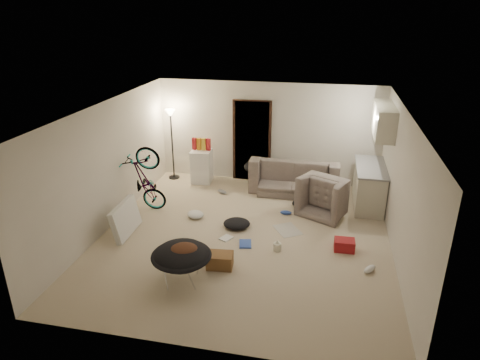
% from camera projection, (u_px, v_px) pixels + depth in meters
% --- Properties ---
extents(floor, '(5.50, 6.00, 0.02)m').
position_uv_depth(floor, '(244.00, 237.00, 8.33)').
color(floor, '#C6B699').
rests_on(floor, ground).
extents(ceiling, '(5.50, 6.00, 0.02)m').
position_uv_depth(ceiling, '(245.00, 109.00, 7.38)').
color(ceiling, white).
rests_on(ceiling, wall_back).
extents(wall_back, '(5.50, 0.02, 2.50)m').
position_uv_depth(wall_back, '(268.00, 133.00, 10.58)').
color(wall_back, silver).
rests_on(wall_back, floor).
extents(wall_front, '(5.50, 0.02, 2.50)m').
position_uv_depth(wall_front, '(196.00, 268.00, 5.12)').
color(wall_front, silver).
rests_on(wall_front, floor).
extents(wall_left, '(0.02, 6.00, 2.50)m').
position_uv_depth(wall_left, '(107.00, 166.00, 8.37)').
color(wall_left, silver).
rests_on(wall_left, floor).
extents(wall_right, '(0.02, 6.00, 2.50)m').
position_uv_depth(wall_right, '(402.00, 189.00, 7.33)').
color(wall_right, silver).
rests_on(wall_right, floor).
extents(doorway, '(0.85, 0.10, 2.04)m').
position_uv_depth(doorway, '(252.00, 141.00, 10.71)').
color(doorway, black).
rests_on(doorway, floor).
extents(door_trim, '(0.97, 0.04, 2.10)m').
position_uv_depth(door_trim, '(252.00, 142.00, 10.68)').
color(door_trim, black).
rests_on(door_trim, floor).
extents(floor_lamp, '(0.28, 0.28, 1.81)m').
position_uv_depth(floor_lamp, '(171.00, 129.00, 10.69)').
color(floor_lamp, black).
rests_on(floor_lamp, floor).
extents(kitchen_counter, '(0.60, 1.50, 0.88)m').
position_uv_depth(kitchen_counter, '(369.00, 186.00, 9.51)').
color(kitchen_counter, beige).
rests_on(kitchen_counter, floor).
extents(counter_top, '(0.64, 1.54, 0.04)m').
position_uv_depth(counter_top, '(371.00, 167.00, 9.34)').
color(counter_top, gray).
rests_on(counter_top, kitchen_counter).
extents(kitchen_uppers, '(0.38, 1.40, 0.65)m').
position_uv_depth(kitchen_uppers, '(384.00, 120.00, 8.91)').
color(kitchen_uppers, beige).
rests_on(kitchen_uppers, wall_right).
extents(sofa, '(2.10, 0.84, 0.61)m').
position_uv_depth(sofa, '(294.00, 179.00, 10.29)').
color(sofa, '#323932').
rests_on(sofa, floor).
extents(armchair, '(1.27, 1.21, 0.64)m').
position_uv_depth(armchair, '(329.00, 198.00, 9.24)').
color(armchair, '#323932').
rests_on(armchair, floor).
extents(bicycle, '(1.55, 0.69, 0.89)m').
position_uv_depth(bicycle, '(146.00, 194.00, 9.23)').
color(bicycle, black).
rests_on(bicycle, floor).
extents(book_asset, '(0.25, 0.25, 0.02)m').
position_uv_depth(book_asset, '(165.00, 265.00, 7.39)').
color(book_asset, maroon).
rests_on(book_asset, floor).
extents(mini_fridge, '(0.52, 0.52, 0.83)m').
position_uv_depth(mini_fridge, '(202.00, 166.00, 10.78)').
color(mini_fridge, white).
rests_on(mini_fridge, floor).
extents(snack_box_0, '(0.11, 0.08, 0.30)m').
position_uv_depth(snack_box_0, '(194.00, 144.00, 10.59)').
color(snack_box_0, maroon).
rests_on(snack_box_0, mini_fridge).
extents(snack_box_1, '(0.10, 0.07, 0.30)m').
position_uv_depth(snack_box_1, '(199.00, 144.00, 10.57)').
color(snack_box_1, '#C27518').
rests_on(snack_box_1, mini_fridge).
extents(snack_box_2, '(0.10, 0.07, 0.30)m').
position_uv_depth(snack_box_2, '(204.00, 144.00, 10.55)').
color(snack_box_2, gold).
rests_on(snack_box_2, mini_fridge).
extents(snack_box_3, '(0.12, 0.10, 0.30)m').
position_uv_depth(snack_box_3, '(208.00, 145.00, 10.53)').
color(snack_box_3, maroon).
rests_on(snack_box_3, mini_fridge).
extents(saucer_chair, '(0.96, 0.96, 0.68)m').
position_uv_depth(saucer_chair, '(182.00, 260.00, 6.81)').
color(saucer_chair, silver).
rests_on(saucer_chair, floor).
extents(hoodie, '(0.60, 0.56, 0.22)m').
position_uv_depth(hoodie, '(183.00, 251.00, 6.70)').
color(hoodie, '#492819').
rests_on(hoodie, saucer_chair).
extents(sofa_drape, '(0.60, 0.51, 0.28)m').
position_uv_depth(sofa_drape, '(256.00, 167.00, 10.38)').
color(sofa_drape, black).
rests_on(sofa_drape, sofa).
extents(tv_box, '(0.27, 0.97, 0.65)m').
position_uv_depth(tv_box, '(126.00, 219.00, 8.33)').
color(tv_box, silver).
rests_on(tv_box, floor).
extents(drink_case_a, '(0.47, 0.36, 0.25)m').
position_uv_depth(drink_case_a, '(220.00, 260.00, 7.32)').
color(drink_case_a, brown).
rests_on(drink_case_a, floor).
extents(drink_case_b, '(0.37, 0.28, 0.21)m').
position_uv_depth(drink_case_b, '(344.00, 245.00, 7.83)').
color(drink_case_b, maroon).
rests_on(drink_case_b, floor).
extents(juicer, '(0.15, 0.15, 0.21)m').
position_uv_depth(juicer, '(277.00, 246.00, 7.83)').
color(juicer, beige).
rests_on(juicer, floor).
extents(newspaper, '(0.66, 0.70, 0.01)m').
position_uv_depth(newspaper, '(288.00, 230.00, 8.57)').
color(newspaper, '#B4B0A6').
rests_on(newspaper, floor).
extents(book_blue, '(0.28, 0.34, 0.03)m').
position_uv_depth(book_blue, '(245.00, 244.00, 8.04)').
color(book_blue, '#3151B2').
rests_on(book_blue, floor).
extents(book_white, '(0.28, 0.30, 0.02)m').
position_uv_depth(book_white, '(226.00, 238.00, 8.25)').
color(book_white, silver).
rests_on(book_white, floor).
extents(shoe_0, '(0.25, 0.11, 0.09)m').
position_uv_depth(shoe_0, '(286.00, 213.00, 9.19)').
color(shoe_0, '#3151B2').
rests_on(shoe_0, floor).
extents(shoe_1, '(0.28, 0.21, 0.10)m').
position_uv_depth(shoe_1, '(222.00, 192.00, 10.21)').
color(shoe_1, slate).
rests_on(shoe_1, floor).
extents(shoe_4, '(0.27, 0.30, 0.11)m').
position_uv_depth(shoe_4, '(370.00, 269.00, 7.20)').
color(shoe_4, white).
rests_on(shoe_4, floor).
extents(clothes_lump_a, '(0.60, 0.54, 0.17)m').
position_uv_depth(clothes_lump_a, '(237.00, 224.00, 8.64)').
color(clothes_lump_a, black).
rests_on(clothes_lump_a, floor).
extents(clothes_lump_b, '(0.56, 0.54, 0.13)m').
position_uv_depth(clothes_lump_b, '(301.00, 203.00, 9.57)').
color(clothes_lump_b, black).
rests_on(clothes_lump_b, floor).
extents(clothes_lump_c, '(0.51, 0.51, 0.12)m').
position_uv_depth(clothes_lump_c, '(195.00, 214.00, 9.07)').
color(clothes_lump_c, silver).
rests_on(clothes_lump_c, floor).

